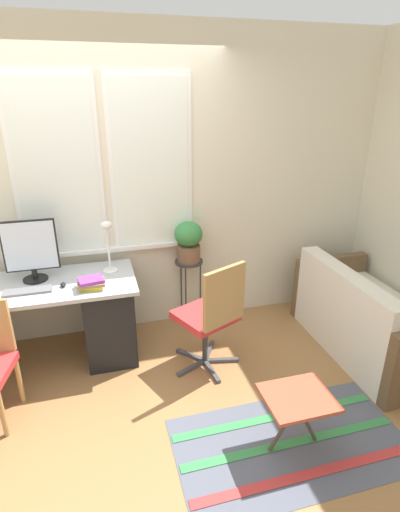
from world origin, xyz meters
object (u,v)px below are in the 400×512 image
monitor (31,250)px  plant_stand (189,269)px  couch_loveseat (367,322)px  potted_plant (189,240)px  desk_lamp (107,238)px  folding_stool (298,401)px  office_chair_swivel (211,314)px  book_stack (92,283)px  keyboard (28,291)px  mouse (63,285)px

monitor → plant_stand: bearing=7.5°
couch_loveseat → potted_plant: (-1.41, 0.83, 0.61)m
desk_lamp → folding_stool: desk_lamp is taller
potted_plant → folding_stool: potted_plant is taller
office_chair_swivel → monitor: bearing=-46.8°
desk_lamp → book_stack: bearing=-119.2°
keyboard → couch_loveseat: couch_loveseat is taller
desk_lamp → potted_plant: (0.73, 0.16, -0.14)m
desk_lamp → plant_stand: (0.73, 0.16, -0.43)m
couch_loveseat → potted_plant: size_ratio=3.79×
book_stack → potted_plant: size_ratio=0.56×
monitor → folding_stool: monitor is taller
plant_stand → book_stack: bearing=-153.3°
keyboard → book_stack: book_stack is taller
monitor → office_chair_swivel: size_ratio=0.53×
monitor → desk_lamp: (0.60, 0.01, 0.04)m
plant_stand → couch_loveseat: bearing=-30.6°
couch_loveseat → office_chair_swivel: bearing=85.6°
office_chair_swivel → potted_plant: bearing=-114.1°
mouse → couch_loveseat: 2.60m
keyboard → potted_plant: potted_plant is taller
keyboard → mouse: mouse is taller
mouse → desk_lamp: desk_lamp is taller
book_stack → keyboard: bearing=173.4°
mouse → desk_lamp: bearing=28.2°
book_stack → plant_stand: size_ratio=0.32×
couch_loveseat → plant_stand: couch_loveseat is taller
desk_lamp → book_stack: 0.41m
keyboard → desk_lamp: (0.64, 0.23, 0.29)m
monitor → office_chair_swivel: bearing=-22.4°
monitor → mouse: monitor is taller
keyboard → monitor: bearing=80.5°
book_stack → couch_loveseat: (2.30, -0.39, -0.50)m
keyboard → potted_plant: size_ratio=0.93×
book_stack → desk_lamp: bearing=60.8°
book_stack → potted_plant: 1.00m
office_chair_swivel → potted_plant: 0.82m
office_chair_swivel → couch_loveseat: office_chair_swivel is taller
potted_plant → book_stack: bearing=-153.3°
potted_plant → couch_loveseat: bearing=-30.6°
office_chair_swivel → mouse: bearing=-42.3°
keyboard → mouse: bearing=5.6°
desk_lamp → book_stack: (-0.16, -0.28, -0.26)m
book_stack → folding_stool: bearing=-45.6°
monitor → keyboard: (-0.04, -0.22, -0.25)m
office_chair_swivel → couch_loveseat: (1.40, -0.11, -0.23)m
book_stack → office_chair_swivel: 0.97m
mouse → plant_stand: mouse is taller
book_stack → office_chair_swivel: bearing=-17.3°
mouse → book_stack: 0.24m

